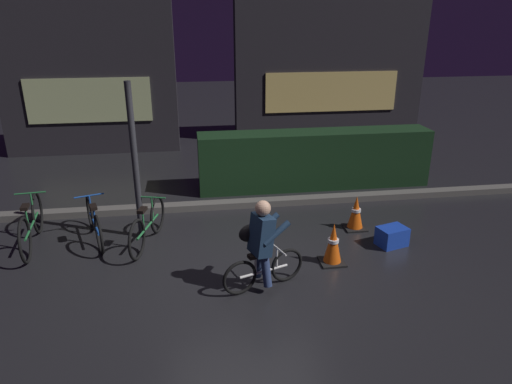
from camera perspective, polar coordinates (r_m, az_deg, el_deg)
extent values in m
plane|color=black|center=(6.78, -0.94, -9.02)|extent=(40.00, 40.00, 0.00)
cube|color=#56544F|center=(8.72, -2.83, -1.49)|extent=(12.00, 0.24, 0.12)
cube|color=black|center=(9.69, 7.24, 4.03)|extent=(4.80, 0.70, 1.18)
cube|color=#262328|center=(12.60, -20.28, 15.48)|extent=(4.33, 0.50, 4.90)
cube|color=#BFCC8C|center=(12.46, -19.91, 10.57)|extent=(3.03, 0.04, 1.10)
cube|color=#262328|center=(13.71, 9.12, 14.70)|extent=(5.43, 0.50, 3.89)
cube|color=#F2D172|center=(13.53, 9.32, 12.11)|extent=(3.80, 0.04, 1.10)
cylinder|color=#2D2D33|center=(7.39, -14.70, 3.46)|extent=(0.10, 0.10, 2.50)
torus|color=black|center=(8.43, -25.38, -2.33)|extent=(0.12, 0.69, 0.69)
torus|color=black|center=(7.51, -26.62, -5.35)|extent=(0.12, 0.69, 0.69)
cylinder|color=#236B38|center=(7.97, -25.96, -3.75)|extent=(0.15, 1.03, 0.04)
cylinder|color=#236B38|center=(7.73, -26.41, -2.99)|extent=(0.03, 0.03, 0.39)
cube|color=black|center=(7.66, -26.64, -1.67)|extent=(0.12, 0.21, 0.05)
cylinder|color=#236B38|center=(8.15, -25.87, -1.55)|extent=(0.03, 0.03, 0.44)
cylinder|color=#236B38|center=(8.07, -26.11, -0.12)|extent=(0.46, 0.07, 0.02)
torus|color=black|center=(8.19, -19.79, -2.45)|extent=(0.23, 0.59, 0.61)
torus|color=black|center=(7.36, -18.81, -5.00)|extent=(0.23, 0.59, 0.61)
cylinder|color=#19479E|center=(7.78, -19.33, -3.66)|extent=(0.32, 0.87, 0.04)
cylinder|color=#19479E|center=(7.56, -19.30, -2.94)|extent=(0.03, 0.03, 0.34)
cube|color=black|center=(7.50, -19.46, -1.75)|extent=(0.16, 0.22, 0.05)
cylinder|color=#19479E|center=(7.93, -19.75, -1.72)|extent=(0.03, 0.03, 0.38)
cylinder|color=#19479E|center=(7.87, -19.92, -0.43)|extent=(0.44, 0.17, 0.02)
torus|color=black|center=(7.81, -12.07, -2.74)|extent=(0.21, 0.61, 0.62)
torus|color=black|center=(7.04, -14.48, -5.71)|extent=(0.21, 0.61, 0.62)
cylinder|color=#236B38|center=(7.42, -13.21, -4.14)|extent=(0.29, 0.89, 0.04)
cylinder|color=#236B38|center=(7.22, -13.75, -3.44)|extent=(0.03, 0.03, 0.34)
cube|color=black|center=(7.15, -13.87, -2.18)|extent=(0.15, 0.22, 0.05)
cylinder|color=#236B38|center=(7.56, -12.68, -2.01)|extent=(0.03, 0.03, 0.39)
cylinder|color=#236B38|center=(7.49, -12.80, -0.64)|extent=(0.45, 0.15, 0.02)
cube|color=black|center=(6.93, 9.35, -8.47)|extent=(0.36, 0.36, 0.03)
cone|color=#EA560F|center=(6.78, 9.51, -6.16)|extent=(0.26, 0.26, 0.60)
cylinder|color=white|center=(6.77, 9.52, -5.93)|extent=(0.16, 0.16, 0.05)
cube|color=black|center=(8.05, 12.07, -4.31)|extent=(0.36, 0.36, 0.03)
cone|color=#EA560F|center=(7.93, 12.23, -2.38)|extent=(0.26, 0.26, 0.56)
cylinder|color=white|center=(7.92, 12.25, -2.20)|extent=(0.16, 0.16, 0.05)
cube|color=#193DB7|center=(7.58, 16.44, -5.27)|extent=(0.51, 0.43, 0.30)
torus|color=black|center=(6.32, 3.82, -8.97)|extent=(0.47, 0.20, 0.48)
torus|color=black|center=(6.03, -2.01, -10.54)|extent=(0.47, 0.20, 0.48)
cylinder|color=silver|center=(6.16, 0.98, -9.75)|extent=(0.68, 0.27, 0.04)
cylinder|color=silver|center=(6.05, -0.05, -8.95)|extent=(0.03, 0.03, 0.26)
cube|color=black|center=(5.98, -0.05, -7.86)|extent=(0.22, 0.16, 0.05)
cylinder|color=silver|center=(6.17, 2.59, -8.13)|extent=(0.03, 0.03, 0.30)
cylinder|color=silver|center=(6.10, 2.61, -6.91)|extent=(0.17, 0.44, 0.02)
cylinder|color=navy|center=(6.20, 0.37, -8.91)|extent=(0.17, 0.23, 0.42)
cylinder|color=navy|center=(6.05, 1.28, -9.74)|extent=(0.17, 0.23, 0.42)
cube|color=#192D47|center=(5.89, 0.67, -5.29)|extent=(0.35, 0.39, 0.54)
sphere|color=tan|center=(5.74, 0.86, -2.03)|extent=(0.20, 0.20, 0.20)
cylinder|color=#192D47|center=(6.04, 1.22, -4.07)|extent=(0.40, 0.21, 0.29)
cylinder|color=#192D47|center=(5.82, 2.55, -5.10)|extent=(0.40, 0.21, 0.29)
ellipsoid|color=black|center=(6.04, -0.74, -5.09)|extent=(0.35, 0.26, 0.24)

